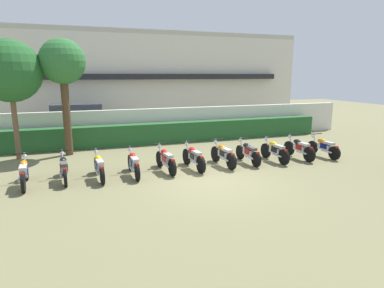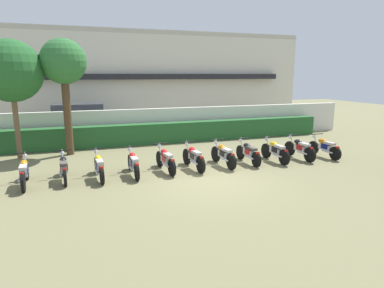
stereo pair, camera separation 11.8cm
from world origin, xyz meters
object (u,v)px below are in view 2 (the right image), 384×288
(motorcycle_in_row_4, at_px, (165,159))
(motorcycle_in_row_8, at_px, (275,151))
(motorcycle_in_row_7, at_px, (248,152))
(motorcycle_in_row_3, at_px, (133,163))
(motorcycle_in_row_0, at_px, (24,172))
(motorcycle_in_row_6, at_px, (223,154))
(motorcycle_in_row_2, at_px, (99,166))
(tree_near_inspector, at_px, (11,71))
(tree_far_side, at_px, (63,64))
(parked_car, at_px, (82,120))
(motorcycle_in_row_9, at_px, (300,148))
(motorcycle_in_row_1, at_px, (64,168))
(motorcycle_in_row_10, at_px, (324,147))
(motorcycle_in_row_5, at_px, (193,157))

(motorcycle_in_row_4, distance_m, motorcycle_in_row_8, 4.56)
(motorcycle_in_row_7, bearing_deg, motorcycle_in_row_3, 90.57)
(motorcycle_in_row_0, bearing_deg, motorcycle_in_row_6, -92.55)
(motorcycle_in_row_2, height_order, motorcycle_in_row_3, motorcycle_in_row_2)
(tree_near_inspector, xyz_separation_m, tree_far_side, (2.00, 0.08, 0.30))
(parked_car, relative_size, motorcycle_in_row_3, 2.43)
(tree_far_side, xyz_separation_m, motorcycle_in_row_4, (3.38, -3.90, -3.46))
(tree_far_side, bearing_deg, motorcycle_in_row_9, -23.22)
(tree_far_side, bearing_deg, parked_car, 82.65)
(tree_far_side, bearing_deg, motorcycle_in_row_1, -91.40)
(motorcycle_in_row_0, xyz_separation_m, motorcycle_in_row_8, (9.20, 0.03, -0.00))
(motorcycle_in_row_4, height_order, motorcycle_in_row_8, motorcycle_in_row_8)
(tree_near_inspector, height_order, motorcycle_in_row_1, tree_near_inspector)
(motorcycle_in_row_4, relative_size, motorcycle_in_row_10, 1.05)
(motorcycle_in_row_6, bearing_deg, motorcycle_in_row_4, 85.49)
(motorcycle_in_row_5, xyz_separation_m, motorcycle_in_row_6, (1.23, 0.04, 0.00))
(motorcycle_in_row_5, distance_m, motorcycle_in_row_10, 5.90)
(motorcycle_in_row_1, bearing_deg, motorcycle_in_row_5, -95.27)
(motorcycle_in_row_5, bearing_deg, tree_near_inspector, 54.11)
(tree_far_side, distance_m, motorcycle_in_row_8, 9.53)
(motorcycle_in_row_1, bearing_deg, tree_near_inspector, 22.25)
(motorcycle_in_row_2, xyz_separation_m, motorcycle_in_row_5, (3.43, 0.10, 0.01))
(motorcycle_in_row_7, xyz_separation_m, motorcycle_in_row_8, (1.16, -0.12, 0.01))
(motorcycle_in_row_4, xyz_separation_m, motorcycle_in_row_5, (1.07, -0.03, 0.01))
(motorcycle_in_row_1, relative_size, motorcycle_in_row_2, 0.97)
(motorcycle_in_row_4, distance_m, motorcycle_in_row_7, 3.40)
(motorcycle_in_row_4, relative_size, motorcycle_in_row_9, 1.01)
(motorcycle_in_row_2, bearing_deg, motorcycle_in_row_3, -94.09)
(motorcycle_in_row_5, height_order, motorcycle_in_row_8, motorcycle_in_row_5)
(motorcycle_in_row_1, relative_size, motorcycle_in_row_7, 0.99)
(tree_far_side, height_order, motorcycle_in_row_9, tree_far_side)
(motorcycle_in_row_0, bearing_deg, motorcycle_in_row_9, -93.12)
(motorcycle_in_row_4, height_order, motorcycle_in_row_5, motorcycle_in_row_5)
(motorcycle_in_row_5, relative_size, motorcycle_in_row_7, 1.03)
(tree_far_side, distance_m, motorcycle_in_row_5, 6.87)
(tree_near_inspector, distance_m, motorcycle_in_row_6, 9.13)
(motorcycle_in_row_2, bearing_deg, motorcycle_in_row_0, 85.22)
(motorcycle_in_row_1, xyz_separation_m, motorcycle_in_row_8, (8.03, -0.11, 0.01))
(tree_near_inspector, xyz_separation_m, motorcycle_in_row_5, (6.45, -3.84, -3.15))
(motorcycle_in_row_5, height_order, motorcycle_in_row_9, same)
(tree_near_inspector, bearing_deg, motorcycle_in_row_5, -30.76)
(motorcycle_in_row_2, distance_m, motorcycle_in_row_5, 3.43)
(motorcycle_in_row_3, bearing_deg, motorcycle_in_row_2, 88.81)
(motorcycle_in_row_10, bearing_deg, motorcycle_in_row_3, 85.96)
(motorcycle_in_row_1, xyz_separation_m, motorcycle_in_row_5, (4.55, -0.06, 0.01))
(motorcycle_in_row_3, xyz_separation_m, motorcycle_in_row_6, (3.49, 0.13, 0.02))
(tree_near_inspector, height_order, motorcycle_in_row_3, tree_near_inspector)
(motorcycle_in_row_6, bearing_deg, motorcycle_in_row_8, -97.20)
(motorcycle_in_row_8, bearing_deg, motorcycle_in_row_2, 86.97)
(motorcycle_in_row_0, bearing_deg, motorcycle_in_row_4, -92.23)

